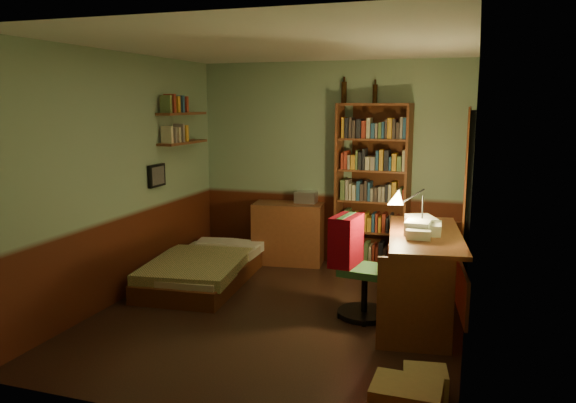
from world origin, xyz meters
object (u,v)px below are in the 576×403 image
(mini_stereo, at_px, (306,197))
(desk_lamp, at_px, (423,200))
(dresser, at_px, (288,233))
(desk, at_px, (424,277))
(bookshelf, at_px, (373,188))
(cardboard_box_b, at_px, (425,383))
(office_chair, at_px, (365,263))
(bed, at_px, (203,260))

(mini_stereo, bearing_deg, desk_lamp, -45.61)
(desk_lamp, bearing_deg, dresser, 159.98)
(dresser, xyz_separation_m, desk, (1.86, -1.44, 0.03))
(bookshelf, xyz_separation_m, cardboard_box_b, (0.94, -3.04, -0.93))
(dresser, bearing_deg, office_chair, -57.39)
(mini_stereo, xyz_separation_m, office_chair, (1.10, -1.68, -0.33))
(desk, distance_m, office_chair, 0.57)
(bed, distance_m, bookshelf, 2.26)
(desk_lamp, height_order, cardboard_box_b, desk_lamp)
(bed, relative_size, desk, 1.12)
(bookshelf, height_order, office_chair, bookshelf)
(bookshelf, bearing_deg, dresser, -169.44)
(bed, relative_size, desk_lamp, 2.92)
(bed, distance_m, office_chair, 2.07)
(dresser, bearing_deg, mini_stereo, 24.21)
(office_chair, distance_m, cardboard_box_b, 1.62)
(mini_stereo, bearing_deg, office_chair, -59.27)
(desk_lamp, height_order, office_chair, desk_lamp)
(desk_lamp, relative_size, office_chair, 0.57)
(desk_lamp, relative_size, cardboard_box_b, 2.02)
(bed, relative_size, bookshelf, 0.86)
(desk_lamp, bearing_deg, cardboard_box_b, -65.49)
(mini_stereo, height_order, desk, mini_stereo)
(bed, height_order, cardboard_box_b, bed)
(desk, bearing_deg, desk_lamp, 116.09)
(bed, bearing_deg, bookshelf, 28.88)
(desk, distance_m, cardboard_box_b, 1.55)
(dresser, relative_size, desk, 0.56)
(dresser, relative_size, mini_stereo, 3.26)
(mini_stereo, xyz_separation_m, desk_lamp, (1.61, -1.51, 0.29))
(cardboard_box_b, bearing_deg, desk, 96.02)
(dresser, distance_m, mini_stereo, 0.53)
(bed, relative_size, cardboard_box_b, 5.89)
(bookshelf, xyz_separation_m, office_chair, (0.23, -1.64, -0.50))
(mini_stereo, relative_size, desk_lamp, 0.45)
(bookshelf, bearing_deg, desk, -56.91)
(bookshelf, distance_m, desk, 1.82)
(bed, bearing_deg, cardboard_box_b, -39.43)
(bed, bearing_deg, desk_lamp, -11.45)
(bookshelf, relative_size, office_chair, 1.92)
(bed, distance_m, desk_lamp, 2.68)
(mini_stereo, relative_size, desk, 0.17)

